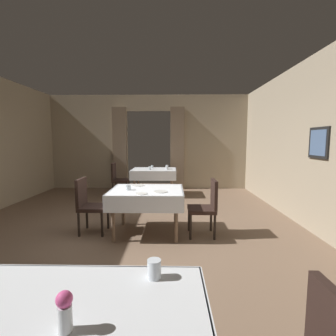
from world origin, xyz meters
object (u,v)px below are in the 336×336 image
at_px(plate_mid_b, 138,185).
at_px(glass_near_b, 154,269).
at_px(glass_far_d, 167,168).
at_px(flower_vase_near, 65,310).
at_px(dining_table_mid, 147,195).
at_px(dining_table_far, 154,172).
at_px(chair_mid_left, 89,203).
at_px(chair_far_left, 118,178).
at_px(chair_mid_right, 207,205).
at_px(glass_far_a, 152,167).
at_px(glass_far_b, 167,167).
at_px(dining_table_near, 71,334).
at_px(glass_far_c, 150,168).
at_px(plate_mid_d, 160,192).
at_px(plate_mid_c, 141,194).
at_px(glass_mid_a, 128,188).

bearing_deg(plate_mid_b, glass_near_b, -80.00).
bearing_deg(glass_far_d, flower_vase_near, -92.83).
distance_m(dining_table_mid, dining_table_far, 2.92).
bearing_deg(chair_mid_left, chair_far_left, 92.61).
bearing_deg(chair_mid_right, glass_far_a, 109.81).
distance_m(chair_mid_right, glass_far_a, 3.44).
relative_size(dining_table_mid, glass_far_b, 11.78).
height_order(chair_mid_left, flower_vase_near, flower_vase_near).
distance_m(dining_table_near, chair_mid_left, 3.12).
bearing_deg(chair_mid_right, glass_far_c, 112.98).
distance_m(chair_mid_left, plate_mid_d, 1.27).
xyz_separation_m(plate_mid_b, glass_far_a, (0.03, 2.81, 0.04)).
relative_size(plate_mid_c, glass_far_d, 1.55).
distance_m(dining_table_far, chair_mid_left, 3.05).
relative_size(dining_table_mid, glass_mid_a, 14.41).
bearing_deg(glass_mid_a, glass_near_b, -76.53).
height_order(chair_far_left, glass_far_d, chair_far_left).
bearing_deg(flower_vase_near, chair_mid_right, 71.34).
height_order(glass_far_a, glass_far_b, glass_far_b).
xyz_separation_m(plate_mid_b, glass_far_d, (0.47, 2.46, 0.05)).
bearing_deg(glass_far_b, chair_mid_right, -77.08).
distance_m(plate_mid_c, glass_far_b, 3.44).
xyz_separation_m(flower_vase_near, plate_mid_b, (-0.18, 3.41, -0.09)).
relative_size(dining_table_mid, glass_far_d, 10.21).
bearing_deg(plate_mid_c, chair_mid_left, 158.87).
bearing_deg(chair_far_left, chair_mid_right, -54.03).
distance_m(glass_near_b, plate_mid_d, 2.44).
distance_m(glass_mid_a, glass_far_c, 2.80).
xyz_separation_m(plate_mid_d, glass_far_c, (-0.44, 2.95, 0.04)).
bearing_deg(plate_mid_c, chair_mid_right, 14.97).
height_order(glass_mid_a, glass_far_b, glass_far_b).
relative_size(chair_mid_left, glass_far_d, 7.88).
height_order(chair_mid_left, glass_mid_a, chair_mid_left).
height_order(glass_far_b, glass_far_d, glass_far_d).
height_order(glass_near_b, glass_far_d, glass_far_d).
bearing_deg(dining_table_far, chair_mid_left, -106.84).
distance_m(dining_table_far, glass_mid_a, 3.00).
distance_m(plate_mid_c, glass_far_c, 3.10).
height_order(plate_mid_b, glass_far_b, glass_far_b).
bearing_deg(dining_table_far, glass_near_b, -85.61).
xyz_separation_m(dining_table_mid, chair_mid_left, (-0.99, 0.00, -0.14)).
bearing_deg(chair_mid_right, plate_mid_c, -165.03).
distance_m(chair_far_left, glass_far_a, 1.03).
relative_size(dining_table_far, chair_mid_right, 1.35).
xyz_separation_m(chair_mid_right, plate_mid_d, (-0.75, -0.13, 0.24)).
relative_size(glass_far_a, glass_far_c, 0.90).
distance_m(dining_table_near, dining_table_far, 5.89).
xyz_separation_m(glass_mid_a, plate_mid_b, (0.09, 0.40, -0.03)).
xyz_separation_m(chair_mid_right, glass_far_b, (-0.72, 3.15, 0.29)).
relative_size(dining_table_mid, plate_mid_b, 5.15).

